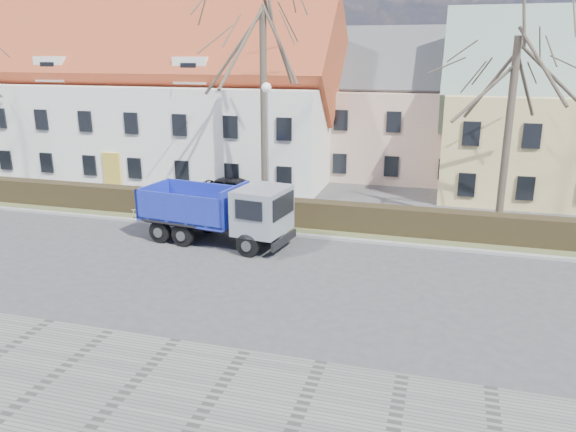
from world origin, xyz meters
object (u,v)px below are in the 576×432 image
(streetlight, at_px, (267,152))
(dump_truck, at_px, (211,211))
(cart_frame, at_px, (133,214))
(parked_car_a, at_px, (236,190))

(streetlight, bearing_deg, dump_truck, -107.36)
(streetlight, height_order, cart_frame, streetlight)
(dump_truck, relative_size, streetlight, 1.02)
(dump_truck, height_order, streetlight, streetlight)
(dump_truck, xyz_separation_m, parked_car_a, (-1.43, 6.79, -0.70))
(streetlight, relative_size, parked_car_a, 1.62)
(dump_truck, bearing_deg, cart_frame, 167.34)
(streetlight, bearing_deg, cart_frame, -161.15)
(cart_frame, height_order, parked_car_a, parked_car_a)
(dump_truck, bearing_deg, parked_car_a, 109.88)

